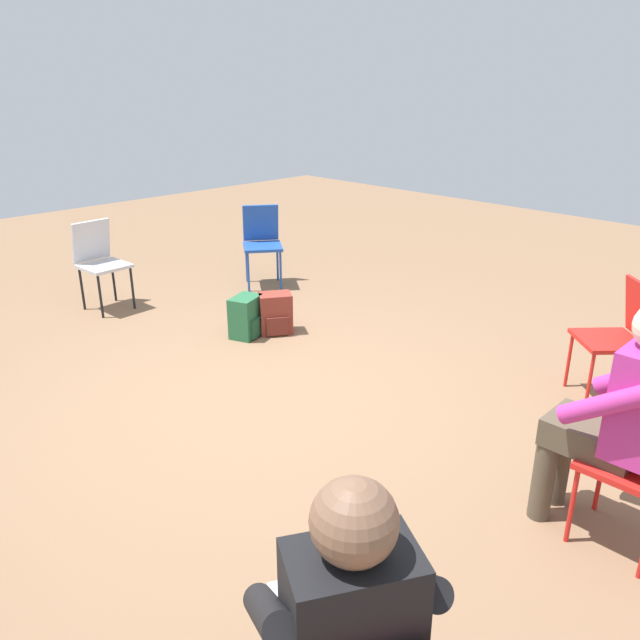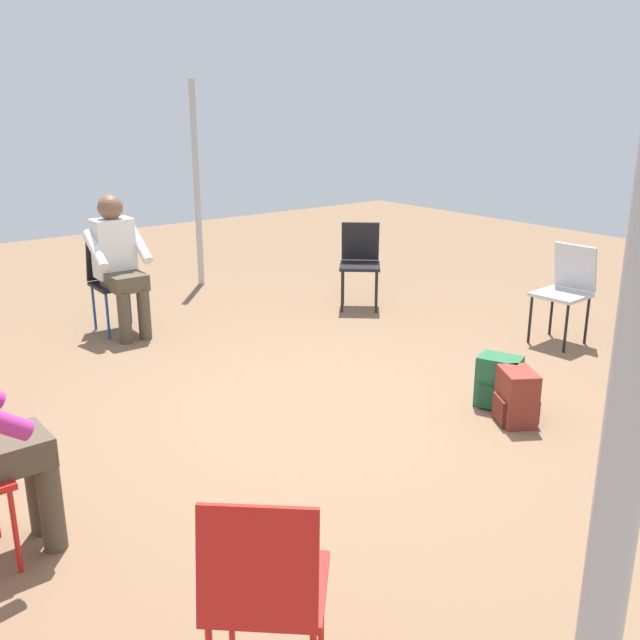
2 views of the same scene
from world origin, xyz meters
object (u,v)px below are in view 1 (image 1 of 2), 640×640
backpack_near_laptop_user (246,319)px  backpack_by_empty_chair (276,316)px  chair_northeast (620,332)px  person_with_laptop (340,627)px  chair_west (100,259)px  chair_northwest (262,239)px  person_in_magenta (620,410)px

backpack_near_laptop_user → backpack_by_empty_chair: same height
chair_northeast → person_with_laptop: 3.30m
backpack_by_empty_chair → person_with_laptop: bearing=-38.0°
chair_northeast → chair_west: size_ratio=1.00×
person_with_laptop → backpack_near_laptop_user: (-3.15, 2.13, -0.53)m
chair_west → backpack_near_laptop_user: (1.55, 0.53, -0.34)m
chair_northwest → backpack_near_laptop_user: chair_northwest is taller
person_with_laptop → backpack_near_laptop_user: person_with_laptop is taller
person_with_laptop → chair_northwest: bearing=82.0°
chair_northwest → backpack_by_empty_chair: (1.16, -0.82, -0.34)m
person_with_laptop → backpack_by_empty_chair: bearing=81.3°
chair_northwest → backpack_by_empty_chair: chair_northwest is taller
chair_northeast → backpack_near_laptop_user: 2.93m
chair_northwest → person_with_laptop: 5.27m
chair_west → backpack_by_empty_chair: 1.87m
chair_northeast → person_in_magenta: bearing=152.4°
person_in_magenta → backpack_by_empty_chair: size_ratio=3.44×
chair_northwest → backpack_near_laptop_user: size_ratio=2.36×
chair_northeast → person_with_laptop: size_ratio=0.69×
chair_northeast → person_with_laptop: person_with_laptop is taller
chair_northwest → chair_northeast: size_ratio=1.00×
person_with_laptop → backpack_by_empty_chair: (-3.03, 2.37, -0.53)m
chair_northeast → backpack_near_laptop_user: chair_northeast is taller
chair_northeast → chair_northwest: bearing=43.6°
chair_northwest → chair_northeast: bearing=126.6°
chair_west → backpack_by_empty_chair: bearing=111.5°
person_with_laptop → backpack_near_laptop_user: bearing=85.2°
chair_west → person_in_magenta: size_ratio=0.69×
chair_northeast → backpack_by_empty_chair: size_ratio=2.36×
person_in_magenta → backpack_by_empty_chair: bearing=78.8°
person_with_laptop → chair_west: bearing=100.5°
backpack_near_laptop_user → chair_northeast: bearing=22.8°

